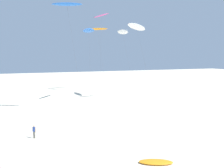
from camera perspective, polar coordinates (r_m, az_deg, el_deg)
flying_kite_0 at (r=56.44m, az=-5.48°, el=12.43°), size 5.04×8.08×16.92m
flying_kite_1 at (r=57.07m, az=5.83°, el=13.22°), size 5.66×4.32×18.13m
flying_kite_2 at (r=74.56m, az=-3.46°, el=12.79°), size 5.85×11.88×18.88m
flying_kite_3 at (r=61.03m, az=2.48°, el=12.16°), size 2.85×6.46×17.14m
flying_kite_4 at (r=45.79m, az=-10.56°, el=17.97°), size 5.41×4.32×19.91m
flying_kite_6 at (r=70.17m, az=-2.56°, el=15.81°), size 5.42×10.27×22.49m
grounded_kite_1 at (r=25.11m, az=10.29°, el=-17.60°), size 3.57×2.61×0.29m
person_mid_field at (r=32.75m, az=-17.86°, el=-10.50°), size 0.40×0.37×1.72m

